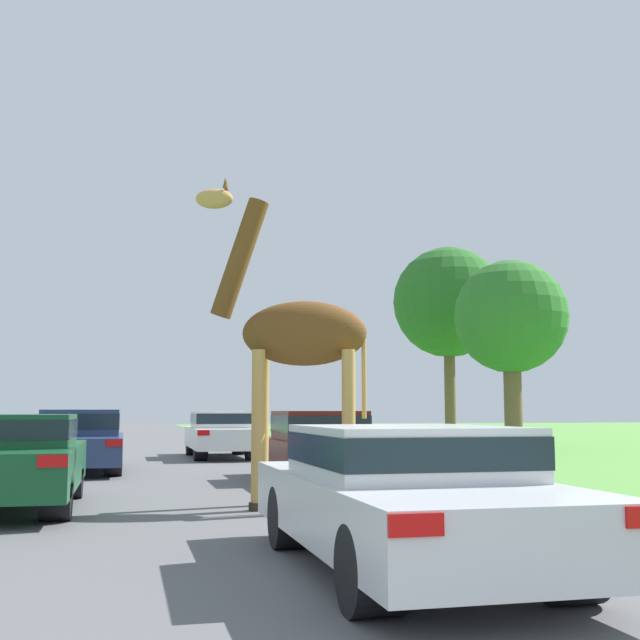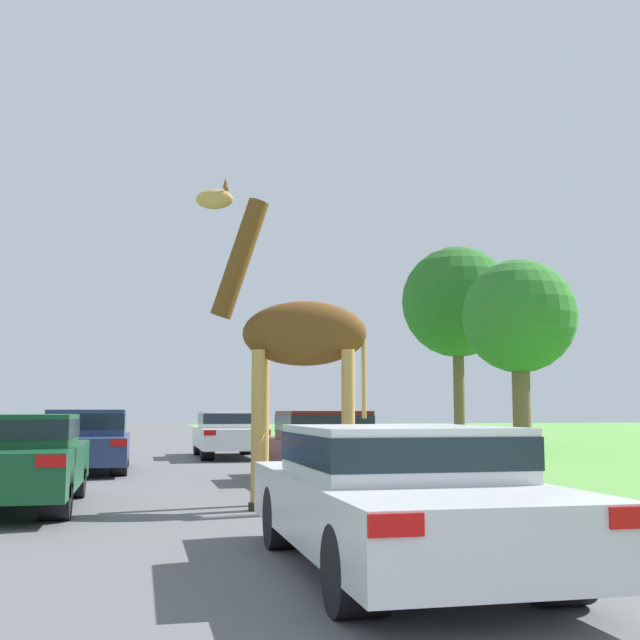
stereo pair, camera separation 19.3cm
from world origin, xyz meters
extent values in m
cube|color=#5B5B5E|center=(0.00, 30.00, 0.00)|extent=(7.97, 120.00, 0.00)
cylinder|color=tan|center=(1.14, 10.46, 1.12)|extent=(0.19, 0.19, 2.24)
cylinder|color=#2D2319|center=(1.14, 10.46, 0.06)|extent=(0.25, 0.25, 0.11)
cylinder|color=tan|center=(1.29, 11.04, 1.12)|extent=(0.19, 0.19, 2.24)
cylinder|color=#2D2319|center=(1.29, 11.04, 0.06)|extent=(0.25, 0.25, 0.11)
cylinder|color=tan|center=(2.36, 10.13, 1.12)|extent=(0.19, 0.19, 2.24)
cylinder|color=#2D2319|center=(2.36, 10.13, 0.06)|extent=(0.25, 0.25, 0.11)
cylinder|color=tan|center=(2.52, 10.72, 1.12)|extent=(0.19, 0.19, 2.24)
cylinder|color=#2D2319|center=(2.52, 10.72, 0.06)|extent=(0.25, 0.25, 0.11)
ellipsoid|color=brown|center=(1.83, 10.59, 2.50)|extent=(1.94, 1.15, 0.94)
cylinder|color=brown|center=(0.90, 10.84, 3.61)|extent=(0.90, 0.52, 1.81)
ellipsoid|color=tan|center=(0.52, 10.94, 4.52)|extent=(0.60, 0.38, 0.30)
cylinder|color=tan|center=(2.66, 10.37, 1.88)|extent=(0.07, 0.07, 1.23)
cone|color=brown|center=(0.67, 10.83, 4.75)|extent=(0.07, 0.07, 0.16)
cone|color=brown|center=(0.70, 10.96, 4.75)|extent=(0.07, 0.07, 0.16)
cube|color=silver|center=(1.72, 5.98, 0.54)|extent=(1.87, 4.59, 0.55)
cube|color=silver|center=(1.72, 5.98, 1.03)|extent=(1.68, 2.06, 0.44)
cube|color=#19232D|center=(1.72, 5.98, 1.05)|extent=(1.70, 2.08, 0.26)
cube|color=red|center=(0.95, 3.68, 0.73)|extent=(0.34, 0.03, 0.13)
cube|color=red|center=(2.49, 3.68, 0.73)|extent=(0.34, 0.03, 0.13)
cylinder|color=black|center=(0.97, 7.35, 0.31)|extent=(0.37, 0.62, 0.62)
cylinder|color=black|center=(2.47, 7.35, 0.31)|extent=(0.37, 0.62, 0.62)
cylinder|color=black|center=(0.97, 4.60, 0.31)|extent=(0.37, 0.62, 0.62)
cylinder|color=black|center=(2.47, 4.60, 0.31)|extent=(0.37, 0.62, 0.62)
cube|color=navy|center=(-1.64, 18.34, 0.53)|extent=(1.84, 4.80, 0.58)
cube|color=navy|center=(-1.64, 18.34, 1.11)|extent=(1.65, 2.16, 0.58)
cube|color=#19232D|center=(-1.64, 18.34, 1.14)|extent=(1.67, 2.18, 0.35)
cube|color=red|center=(-2.39, 15.93, 0.74)|extent=(0.33, 0.03, 0.14)
cube|color=red|center=(-0.88, 15.93, 0.74)|extent=(0.33, 0.03, 0.14)
cylinder|color=black|center=(-2.37, 19.78, 0.28)|extent=(0.37, 0.56, 0.56)
cylinder|color=black|center=(-0.90, 19.78, 0.28)|extent=(0.37, 0.56, 0.56)
cylinder|color=black|center=(-2.37, 16.90, 0.28)|extent=(0.37, 0.56, 0.56)
cylinder|color=black|center=(-0.90, 16.90, 0.28)|extent=(0.37, 0.56, 0.56)
cube|color=#144C28|center=(-2.27, 11.35, 0.59)|extent=(1.91, 4.46, 0.59)
cube|color=#144C28|center=(-2.27, 11.35, 1.11)|extent=(1.72, 2.01, 0.44)
cube|color=#19232D|center=(-2.27, 11.35, 1.13)|extent=(1.74, 2.03, 0.27)
cube|color=red|center=(-1.48, 9.11, 0.80)|extent=(0.34, 0.03, 0.14)
cylinder|color=black|center=(-1.50, 12.69, 0.34)|extent=(0.38, 0.69, 0.69)
cylinder|color=black|center=(-1.50, 10.01, 0.34)|extent=(0.38, 0.69, 0.69)
cube|color=silver|center=(2.07, 23.11, 0.58)|extent=(1.79, 4.74, 0.58)
cube|color=silver|center=(2.07, 23.11, 1.12)|extent=(1.61, 2.13, 0.49)
cube|color=#19232D|center=(2.07, 23.11, 1.14)|extent=(1.63, 2.16, 0.29)
cube|color=red|center=(1.34, 20.73, 0.79)|extent=(0.32, 0.03, 0.14)
cube|color=red|center=(2.81, 20.73, 0.79)|extent=(0.32, 0.03, 0.14)
cylinder|color=black|center=(1.36, 24.54, 0.35)|extent=(0.36, 0.69, 0.69)
cylinder|color=black|center=(2.79, 24.54, 0.35)|extent=(0.36, 0.69, 0.69)
cylinder|color=black|center=(1.36, 21.69, 0.35)|extent=(0.36, 0.69, 0.69)
cylinder|color=black|center=(2.79, 21.69, 0.35)|extent=(0.36, 0.69, 0.69)
cube|color=#561914|center=(3.07, 14.87, 0.55)|extent=(1.79, 4.09, 0.51)
cube|color=#561914|center=(3.07, 14.87, 1.09)|extent=(1.61, 1.84, 0.56)
cube|color=#19232D|center=(3.07, 14.87, 1.12)|extent=(1.63, 1.86, 0.34)
cube|color=red|center=(2.34, 12.82, 0.73)|extent=(0.32, 0.03, 0.12)
cube|color=red|center=(3.80, 12.82, 0.73)|extent=(0.32, 0.03, 0.12)
cylinder|color=black|center=(2.36, 16.10, 0.35)|extent=(0.36, 0.71, 0.71)
cylinder|color=black|center=(3.79, 16.10, 0.35)|extent=(0.36, 0.71, 0.71)
cylinder|color=black|center=(2.36, 13.64, 0.35)|extent=(0.36, 0.71, 0.71)
cylinder|color=black|center=(3.79, 13.64, 0.35)|extent=(0.36, 0.71, 0.71)
cylinder|color=brown|center=(12.31, 30.19, 2.59)|extent=(0.46, 0.46, 5.18)
sphere|color=#286623|center=(12.31, 30.19, 5.87)|extent=(4.60, 4.60, 4.60)
cylinder|color=brown|center=(12.21, 24.46, 2.01)|extent=(0.61, 0.61, 4.03)
sphere|color=#2D7028|center=(12.21, 24.46, 4.61)|extent=(3.91, 3.91, 3.91)
camera|label=1|loc=(-0.68, -0.75, 1.39)|focal=45.00mm
camera|label=2|loc=(-0.49, -0.79, 1.39)|focal=45.00mm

